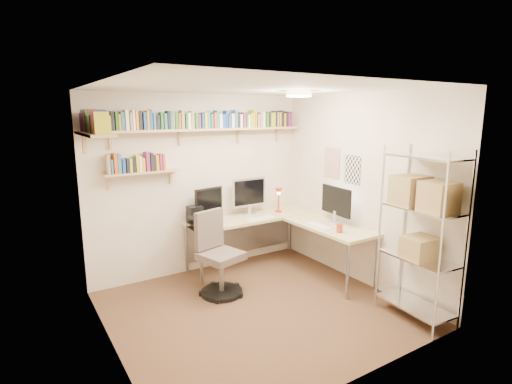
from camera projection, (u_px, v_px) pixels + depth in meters
ground at (258, 309)px, 4.65m from camera, size 3.20×3.20×0.00m
room_shell at (258, 178)px, 4.35m from camera, size 3.24×3.04×2.52m
wall_shelves at (176, 130)px, 5.10m from camera, size 3.12×1.09×0.80m
corner_desk at (263, 220)px, 5.67m from camera, size 2.00×1.95×1.30m
office_chair at (218, 260)px, 4.98m from camera, size 0.57×0.58×1.05m
wire_rack at (421, 214)px, 4.22m from camera, size 0.47×0.85×1.90m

